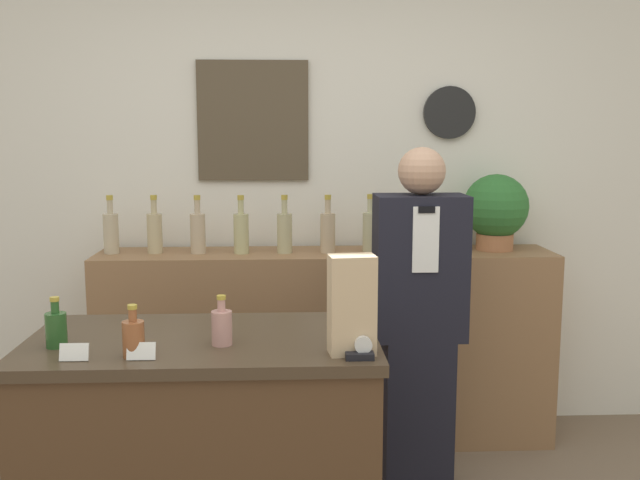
% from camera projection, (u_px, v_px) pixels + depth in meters
% --- Properties ---
extents(back_wall, '(5.20, 0.09, 2.70)m').
position_uv_depth(back_wall, '(295.00, 183.00, 3.89)').
color(back_wall, silver).
rests_on(back_wall, ground_plane).
extents(back_shelf, '(2.36, 0.41, 1.01)m').
position_uv_depth(back_shelf, '(326.00, 347.00, 3.76)').
color(back_shelf, '#8E6642').
rests_on(back_shelf, ground_plane).
extents(display_counter, '(1.22, 0.67, 0.92)m').
position_uv_depth(display_counter, '(206.00, 461.00, 2.55)').
color(display_counter, '#4C331E').
rests_on(display_counter, ground_plane).
extents(shopkeeper, '(0.40, 0.25, 1.57)m').
position_uv_depth(shopkeeper, '(418.00, 325.00, 3.16)').
color(shopkeeper, black).
rests_on(shopkeeper, ground_plane).
extents(potted_plant, '(0.34, 0.34, 0.40)m').
position_uv_depth(potted_plant, '(496.00, 209.00, 3.72)').
color(potted_plant, '#B27047').
rests_on(potted_plant, back_shelf).
extents(paper_bag, '(0.16, 0.11, 0.32)m').
position_uv_depth(paper_bag, '(352.00, 305.00, 2.29)').
color(paper_bag, tan).
rests_on(paper_bag, display_counter).
extents(tape_dispenser, '(0.09, 0.06, 0.07)m').
position_uv_depth(tape_dispenser, '(361.00, 352.00, 2.25)').
color(tape_dispenser, black).
rests_on(tape_dispenser, display_counter).
extents(price_card_left, '(0.09, 0.02, 0.06)m').
position_uv_depth(price_card_left, '(74.00, 352.00, 2.23)').
color(price_card_left, white).
rests_on(price_card_left, display_counter).
extents(price_card_right, '(0.09, 0.02, 0.06)m').
position_uv_depth(price_card_right, '(141.00, 351.00, 2.24)').
color(price_card_right, white).
rests_on(price_card_right, display_counter).
extents(counter_bottle_0, '(0.07, 0.07, 0.17)m').
position_uv_depth(counter_bottle_0, '(56.00, 328.00, 2.37)').
color(counter_bottle_0, '#265322').
rests_on(counter_bottle_0, display_counter).
extents(counter_bottle_1, '(0.07, 0.07, 0.17)m').
position_uv_depth(counter_bottle_1, '(133.00, 337.00, 2.26)').
color(counter_bottle_1, brown).
rests_on(counter_bottle_1, display_counter).
extents(counter_bottle_2, '(0.07, 0.07, 0.17)m').
position_uv_depth(counter_bottle_2, '(222.00, 326.00, 2.39)').
color(counter_bottle_2, tan).
rests_on(counter_bottle_2, display_counter).
extents(shelf_bottle_0, '(0.08, 0.08, 0.30)m').
position_uv_depth(shelf_bottle_0, '(111.00, 232.00, 3.63)').
color(shelf_bottle_0, tan).
rests_on(shelf_bottle_0, back_shelf).
extents(shelf_bottle_1, '(0.08, 0.08, 0.30)m').
position_uv_depth(shelf_bottle_1, '(155.00, 231.00, 3.64)').
color(shelf_bottle_1, tan).
rests_on(shelf_bottle_1, back_shelf).
extents(shelf_bottle_2, '(0.08, 0.08, 0.30)m').
position_uv_depth(shelf_bottle_2, '(198.00, 232.00, 3.63)').
color(shelf_bottle_2, tan).
rests_on(shelf_bottle_2, back_shelf).
extents(shelf_bottle_3, '(0.08, 0.08, 0.30)m').
position_uv_depth(shelf_bottle_3, '(241.00, 232.00, 3.63)').
color(shelf_bottle_3, tan).
rests_on(shelf_bottle_3, back_shelf).
extents(shelf_bottle_4, '(0.08, 0.08, 0.30)m').
position_uv_depth(shelf_bottle_4, '(285.00, 231.00, 3.64)').
color(shelf_bottle_4, tan).
rests_on(shelf_bottle_4, back_shelf).
extents(shelf_bottle_5, '(0.08, 0.08, 0.30)m').
position_uv_depth(shelf_bottle_5, '(328.00, 231.00, 3.65)').
color(shelf_bottle_5, tan).
rests_on(shelf_bottle_5, back_shelf).
extents(shelf_bottle_6, '(0.08, 0.08, 0.30)m').
position_uv_depth(shelf_bottle_6, '(370.00, 230.00, 3.69)').
color(shelf_bottle_6, tan).
rests_on(shelf_bottle_6, back_shelf).
extents(shelf_bottle_7, '(0.08, 0.08, 0.30)m').
position_uv_depth(shelf_bottle_7, '(413.00, 230.00, 3.68)').
color(shelf_bottle_7, tan).
rests_on(shelf_bottle_7, back_shelf).
extents(shelf_bottle_8, '(0.08, 0.08, 0.30)m').
position_uv_depth(shelf_bottle_8, '(454.00, 229.00, 3.71)').
color(shelf_bottle_8, tan).
rests_on(shelf_bottle_8, back_shelf).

